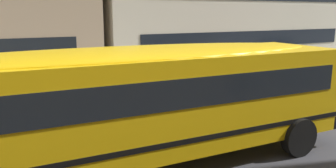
% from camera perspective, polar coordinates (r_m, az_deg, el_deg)
% --- Properties ---
extents(ground_plane, '(400.00, 400.00, 0.00)m').
position_cam_1_polar(ground_plane, '(9.91, -21.31, -11.11)').
color(ground_plane, '#38383D').
extents(sidewalk_far, '(120.00, 3.00, 0.01)m').
position_cam_1_polar(sidewalk_far, '(17.71, -24.43, -1.40)').
color(sidewalk_far, gray).
rests_on(sidewalk_far, ground_plane).
extents(lane_centreline, '(110.00, 0.16, 0.01)m').
position_cam_1_polar(lane_centreline, '(9.90, -21.31, -11.09)').
color(lane_centreline, silver).
rests_on(lane_centreline, ground_plane).
extents(school_bus, '(13.25, 3.33, 2.95)m').
position_cam_1_polar(school_bus, '(8.00, -8.54, -2.56)').
color(school_bus, yellow).
rests_on(school_bus, ground_plane).
extents(parked_car_maroon_under_tree, '(3.92, 1.92, 1.64)m').
position_cam_1_polar(parked_car_maroon_under_tree, '(19.59, 12.71, 3.04)').
color(parked_car_maroon_under_tree, maroon).
rests_on(parked_car_maroon_under_tree, ground_plane).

